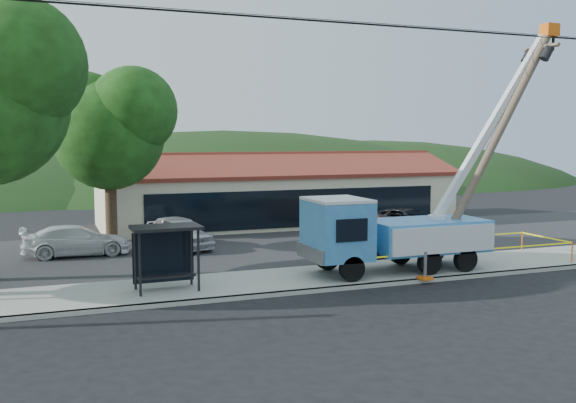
{
  "coord_description": "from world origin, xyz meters",
  "views": [
    {
      "loc": [
        -9.96,
        -18.8,
        5.6
      ],
      "look_at": [
        -0.89,
        5.0,
        3.04
      ],
      "focal_mm": 40.0,
      "sensor_mm": 36.0,
      "label": 1
    }
  ],
  "objects_px": {
    "car_silver": "(179,250)",
    "car_white": "(77,258)",
    "car_red": "(365,245)",
    "car_dark": "(407,234)",
    "utility_truck": "(393,230)",
    "bus_shelter": "(165,243)",
    "leaning_pole": "(498,135)"
  },
  "relations": [
    {
      "from": "car_silver",
      "to": "car_white",
      "type": "height_order",
      "value": "car_silver"
    },
    {
      "from": "car_red",
      "to": "car_dark",
      "type": "relative_size",
      "value": 0.88
    },
    {
      "from": "utility_truck",
      "to": "bus_shelter",
      "type": "relative_size",
      "value": 4.7
    },
    {
      "from": "utility_truck",
      "to": "car_silver",
      "type": "distance_m",
      "value": 11.42
    },
    {
      "from": "bus_shelter",
      "to": "car_dark",
      "type": "height_order",
      "value": "bus_shelter"
    },
    {
      "from": "utility_truck",
      "to": "car_dark",
      "type": "relative_size",
      "value": 2.29
    },
    {
      "from": "leaning_pole",
      "to": "bus_shelter",
      "type": "xyz_separation_m",
      "value": [
        -14.05,
        0.39,
        -3.83
      ]
    },
    {
      "from": "bus_shelter",
      "to": "car_red",
      "type": "xyz_separation_m",
      "value": [
        11.5,
        6.65,
        -1.85
      ]
    },
    {
      "from": "car_silver",
      "to": "car_red",
      "type": "relative_size",
      "value": 1.07
    },
    {
      "from": "car_silver",
      "to": "leaning_pole",
      "type": "bearing_deg",
      "value": -53.4
    },
    {
      "from": "car_red",
      "to": "car_dark",
      "type": "height_order",
      "value": "car_red"
    },
    {
      "from": "utility_truck",
      "to": "leaning_pole",
      "type": "height_order",
      "value": "utility_truck"
    },
    {
      "from": "leaning_pole",
      "to": "car_silver",
      "type": "relative_size",
      "value": 2.17
    },
    {
      "from": "car_dark",
      "to": "utility_truck",
      "type": "bearing_deg",
      "value": -149.72
    },
    {
      "from": "bus_shelter",
      "to": "car_white",
      "type": "xyz_separation_m",
      "value": [
        -2.67,
        8.37,
        -1.85
      ]
    },
    {
      "from": "car_silver",
      "to": "car_white",
      "type": "bearing_deg",
      "value": 167.5
    },
    {
      "from": "car_red",
      "to": "car_dark",
      "type": "xyz_separation_m",
      "value": [
        4.05,
        2.48,
        0.0
      ]
    },
    {
      "from": "car_silver",
      "to": "bus_shelter",
      "type": "bearing_deg",
      "value": -120.15
    },
    {
      "from": "car_red",
      "to": "car_white",
      "type": "bearing_deg",
      "value": -171.28
    },
    {
      "from": "car_white",
      "to": "car_dark",
      "type": "distance_m",
      "value": 18.24
    },
    {
      "from": "bus_shelter",
      "to": "car_white",
      "type": "bearing_deg",
      "value": 106.75
    },
    {
      "from": "utility_truck",
      "to": "car_white",
      "type": "bearing_deg",
      "value": 144.42
    },
    {
      "from": "utility_truck",
      "to": "car_red",
      "type": "height_order",
      "value": "utility_truck"
    },
    {
      "from": "car_silver",
      "to": "car_red",
      "type": "bearing_deg",
      "value": -28.31
    },
    {
      "from": "leaning_pole",
      "to": "car_white",
      "type": "xyz_separation_m",
      "value": [
        -16.73,
        8.76,
        -5.68
      ]
    },
    {
      "from": "bus_shelter",
      "to": "car_white",
      "type": "relative_size",
      "value": 0.5
    },
    {
      "from": "car_silver",
      "to": "car_white",
      "type": "distance_m",
      "value": 4.86
    },
    {
      "from": "utility_truck",
      "to": "car_white",
      "type": "distance_m",
      "value": 14.73
    },
    {
      "from": "utility_truck",
      "to": "car_white",
      "type": "xyz_separation_m",
      "value": [
        -11.89,
        8.51,
        -1.85
      ]
    },
    {
      "from": "utility_truck",
      "to": "bus_shelter",
      "type": "bearing_deg",
      "value": 179.14
    },
    {
      "from": "car_silver",
      "to": "car_red",
      "type": "distance_m",
      "value": 9.54
    },
    {
      "from": "utility_truck",
      "to": "car_white",
      "type": "relative_size",
      "value": 2.36
    }
  ]
}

